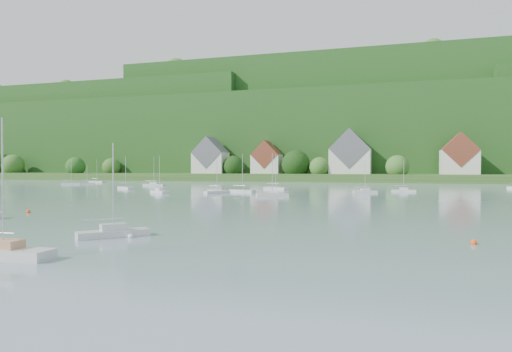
% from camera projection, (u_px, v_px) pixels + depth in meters
% --- Properties ---
extents(far_shore_strip, '(600.00, 60.00, 3.00)m').
position_uv_depth(far_shore_strip, '(341.00, 177.00, 195.67)').
color(far_shore_strip, '#2B4C1C').
rests_on(far_shore_strip, ground).
extents(forested_ridge, '(620.00, 181.22, 69.89)m').
position_uv_depth(forested_ridge, '(355.00, 137.00, 260.87)').
color(forested_ridge, '#1A4315').
rests_on(forested_ridge, ground).
extents(village_building_0, '(14.00, 10.40, 16.00)m').
position_uv_depth(village_building_0, '(210.00, 158.00, 198.82)').
color(village_building_0, silver).
rests_on(village_building_0, far_shore_strip).
extents(village_building_1, '(12.00, 9.36, 14.00)m').
position_uv_depth(village_building_1, '(267.00, 160.00, 193.59)').
color(village_building_1, silver).
rests_on(village_building_1, far_shore_strip).
extents(village_building_2, '(16.00, 11.44, 18.00)m').
position_uv_depth(village_building_2, '(350.00, 156.00, 182.59)').
color(village_building_2, silver).
rests_on(village_building_2, far_shore_strip).
extents(village_building_3, '(13.00, 10.40, 15.50)m').
position_uv_depth(village_building_3, '(459.00, 157.00, 169.24)').
color(village_building_3, silver).
rests_on(village_building_3, far_shore_strip).
extents(near_sailboat_2, '(6.19, 1.92, 8.28)m').
position_uv_depth(near_sailboat_2, '(3.00, 251.00, 26.77)').
color(near_sailboat_2, silver).
rests_on(near_sailboat_2, ground).
extents(near_sailboat_3, '(4.80, 4.93, 7.26)m').
position_uv_depth(near_sailboat_3, '(113.00, 232.00, 35.10)').
color(near_sailboat_3, silver).
rests_on(near_sailboat_3, ground).
extents(mooring_buoy_1, '(0.42, 0.42, 0.42)m').
position_uv_depth(mooring_buoy_1, '(131.00, 238.00, 34.69)').
color(mooring_buoy_1, white).
rests_on(mooring_buoy_1, ground).
extents(mooring_buoy_2, '(0.45, 0.45, 0.45)m').
position_uv_depth(mooring_buoy_2, '(474.00, 244.00, 31.77)').
color(mooring_buoy_2, '#F4520F').
rests_on(mooring_buoy_2, ground).
extents(mooring_buoy_3, '(0.49, 0.49, 0.49)m').
position_uv_depth(mooring_buoy_3, '(28.00, 213.00, 54.06)').
color(mooring_buoy_3, '#F4520F').
rests_on(mooring_buoy_3, ground).
extents(far_sailboat_cluster, '(183.93, 63.81, 8.71)m').
position_uv_depth(far_sailboat_cluster, '(321.00, 188.00, 112.46)').
color(far_sailboat_cluster, silver).
rests_on(far_sailboat_cluster, ground).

